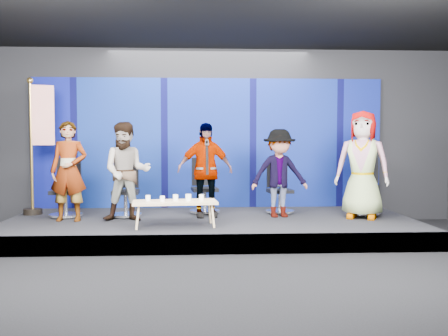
{
  "coord_description": "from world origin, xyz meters",
  "views": [
    {
      "loc": [
        -0.23,
        -6.14,
        1.66
      ],
      "look_at": [
        0.22,
        2.4,
        1.18
      ],
      "focal_mm": 40.0,
      "sensor_mm": 36.0,
      "label": 1
    }
  ],
  "objects": [
    {
      "name": "panelist_c",
      "position": [
        -0.1,
        2.66,
        1.13
      ],
      "size": [
        1.02,
        0.53,
        1.67
      ],
      "primitive_type": "imported",
      "rotation": [
        0.0,
        0.0,
        0.13
      ],
      "color": "black",
      "rests_on": "riser"
    },
    {
      "name": "chair_a",
      "position": [
        -2.56,
        2.81,
        0.64
      ],
      "size": [
        0.61,
        0.61,
        1.04
      ],
      "rotation": [
        0.0,
        0.0,
        -0.04
      ],
      "color": "silver",
      "rests_on": "riser"
    },
    {
      "name": "riser",
      "position": [
        0.0,
        2.5,
        0.15
      ],
      "size": [
        7.0,
        3.0,
        0.3
      ],
      "primitive_type": "cube",
      "color": "black",
      "rests_on": "ground"
    },
    {
      "name": "mug_e",
      "position": [
        -0.17,
        1.79,
        0.75
      ],
      "size": [
        0.08,
        0.08,
        0.09
      ],
      "primitive_type": "cylinder",
      "color": "white",
      "rests_on": "coffee_table"
    },
    {
      "name": "panelist_a",
      "position": [
        -2.39,
        2.34,
        1.14
      ],
      "size": [
        0.63,
        0.43,
        1.68
      ],
      "primitive_type": "imported",
      "rotation": [
        0.0,
        0.0,
        -0.04
      ],
      "color": "black",
      "rests_on": "riser"
    },
    {
      "name": "room_walls",
      "position": [
        0.0,
        0.0,
        2.43
      ],
      "size": [
        10.02,
        8.02,
        3.51
      ],
      "color": "black",
      "rests_on": "ground"
    },
    {
      "name": "coffee_table",
      "position": [
        -0.59,
        1.69,
        0.67
      ],
      "size": [
        1.36,
        0.68,
        0.4
      ],
      "rotation": [
        0.0,
        0.0,
        0.1
      ],
      "color": "tan",
      "rests_on": "riser"
    },
    {
      "name": "mug_a",
      "position": [
        -1.01,
        1.7,
        0.75
      ],
      "size": [
        0.08,
        0.08,
        0.09
      ],
      "primitive_type": "cylinder",
      "color": "white",
      "rests_on": "coffee_table"
    },
    {
      "name": "chair_b",
      "position": [
        -1.51,
        2.77,
        0.64
      ],
      "size": [
        0.6,
        0.6,
        1.03
      ],
      "rotation": [
        0.0,
        0.0,
        0.04
      ],
      "color": "silver",
      "rests_on": "riser"
    },
    {
      "name": "backdrop",
      "position": [
        0.0,
        3.95,
        1.6
      ],
      "size": [
        7.0,
        0.08,
        2.6
      ],
      "primitive_type": "cube",
      "color": "#080A64",
      "rests_on": "riser"
    },
    {
      "name": "ground",
      "position": [
        0.0,
        0.0,
        0.0
      ],
      "size": [
        10.0,
        10.0,
        0.0
      ],
      "primitive_type": "plane",
      "color": "black",
      "rests_on": "ground"
    },
    {
      "name": "mug_d",
      "position": [
        -0.38,
        1.71,
        0.76
      ],
      "size": [
        0.09,
        0.09,
        0.11
      ],
      "primitive_type": "cylinder",
      "color": "white",
      "rests_on": "coffee_table"
    },
    {
      "name": "panelist_b",
      "position": [
        -1.42,
        2.28,
        1.13
      ],
      "size": [
        0.84,
        0.67,
        1.67
      ],
      "primitive_type": "imported",
      "rotation": [
        0.0,
        0.0,
        0.04
      ],
      "color": "black",
      "rests_on": "riser"
    },
    {
      "name": "flag_stand",
      "position": [
        -3.13,
        3.13,
        1.62
      ],
      "size": [
        0.57,
        0.33,
        2.49
      ],
      "rotation": [
        0.0,
        0.0,
        0.31
      ],
      "color": "black",
      "rests_on": "riser"
    },
    {
      "name": "panelist_d",
      "position": [
        1.21,
        2.58,
        1.08
      ],
      "size": [
        1.06,
        0.67,
        1.56
      ],
      "primitive_type": "imported",
      "rotation": [
        0.0,
        0.0,
        0.1
      ],
      "color": "black",
      "rests_on": "riser"
    },
    {
      "name": "mug_c",
      "position": [
        -0.58,
        1.76,
        0.75
      ],
      "size": [
        0.08,
        0.08,
        0.1
      ],
      "primitive_type": "cylinder",
      "color": "white",
      "rests_on": "coffee_table"
    },
    {
      "name": "chair_e",
      "position": [
        2.83,
        2.84,
        0.68
      ],
      "size": [
        0.86,
        0.86,
        1.16
      ],
      "rotation": [
        0.0,
        0.0,
        -0.43
      ],
      "color": "silver",
      "rests_on": "riser"
    },
    {
      "name": "mug_b",
      "position": [
        -0.78,
        1.62,
        0.75
      ],
      "size": [
        0.08,
        0.08,
        0.09
      ],
      "primitive_type": "cylinder",
      "color": "white",
      "rests_on": "coffee_table"
    },
    {
      "name": "panelist_e",
      "position": [
        2.63,
        2.37,
        1.24
      ],
      "size": [
        1.08,
        0.92,
        1.87
      ],
      "primitive_type": "imported",
      "rotation": [
        0.0,
        0.0,
        -0.43
      ],
      "color": "black",
      "rests_on": "riser"
    },
    {
      "name": "chair_c",
      "position": [
        -0.11,
        3.16,
        0.64
      ],
      "size": [
        0.65,
        0.65,
        1.03
      ],
      "rotation": [
        0.0,
        0.0,
        0.13
      ],
      "color": "silver",
      "rests_on": "riser"
    },
    {
      "name": "chair_d",
      "position": [
        1.29,
        3.07,
        0.62
      ],
      "size": [
        0.59,
        0.59,
        0.96
      ],
      "rotation": [
        0.0,
        0.0,
        0.1
      ],
      "color": "silver",
      "rests_on": "riser"
    }
  ]
}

